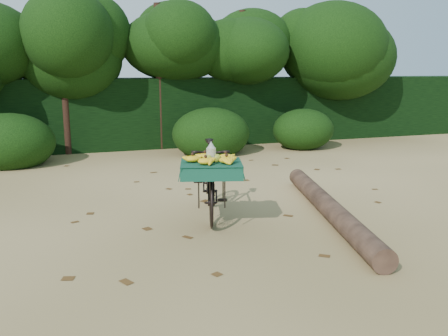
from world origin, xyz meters
name	(u,v)px	position (x,y,z in m)	size (l,w,h in m)	color
ground	(201,208)	(0.00, 0.00, 0.00)	(80.00, 80.00, 0.00)	tan
vendor_bicycle	(210,178)	(0.01, -0.44, 0.55)	(1.09, 1.90, 1.07)	black
fallen_log	(329,207)	(1.58, -1.01, 0.14)	(0.28, 0.28, 3.88)	brown
hedge_backdrop	(136,112)	(0.00, 6.30, 0.90)	(26.00, 1.80, 1.80)	black
tree_row	(112,71)	(-0.65, 5.50, 2.00)	(14.50, 2.00, 4.00)	black
bush_clumps	(171,138)	(0.50, 4.30, 0.45)	(8.80, 1.70, 0.90)	black
leaf_litter	(190,196)	(0.00, 0.65, 0.01)	(7.00, 7.30, 0.01)	#503215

